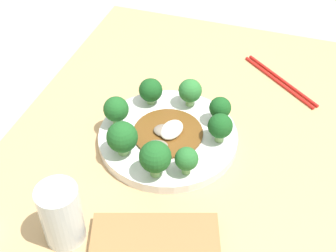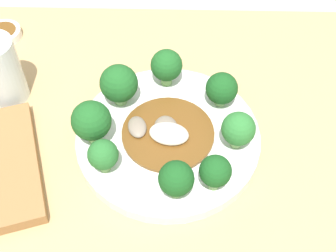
{
  "view_description": "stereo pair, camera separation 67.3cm",
  "coord_description": "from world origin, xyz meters",
  "px_view_note": "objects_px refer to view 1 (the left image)",
  "views": [
    {
      "loc": [
        0.58,
        0.16,
        1.4
      ],
      "look_at": [
        -0.05,
        -0.04,
        0.79
      ],
      "focal_mm": 50.0,
      "sensor_mm": 36.0,
      "label": 1
    },
    {
      "loc": [
        -0.06,
        0.37,
        1.32
      ],
      "look_at": [
        -0.05,
        -0.04,
        0.79
      ],
      "focal_mm": 50.0,
      "sensor_mm": 36.0,
      "label": 2
    }
  ],
  "objects_px": {
    "broccoli_northeast": "(187,159)",
    "chopsticks": "(280,81)",
    "plate": "(168,137)",
    "broccoli_southwest": "(151,90)",
    "stirfry_center": "(168,132)",
    "broccoli_southeast": "(122,137)",
    "drinking_glass": "(61,214)",
    "broccoli_west": "(190,91)",
    "broccoli_east": "(155,157)",
    "broccoli_north": "(220,126)",
    "broccoli_south": "(116,110)",
    "broccoli_northwest": "(220,108)"
  },
  "relations": [
    {
      "from": "broccoli_west",
      "to": "drinking_glass",
      "type": "bearing_deg",
      "value": -16.14
    },
    {
      "from": "plate",
      "to": "broccoli_east",
      "type": "height_order",
      "value": "broccoli_east"
    },
    {
      "from": "broccoli_northeast",
      "to": "stirfry_center",
      "type": "distance_m",
      "value": 0.11
    },
    {
      "from": "broccoli_west",
      "to": "chopsticks",
      "type": "height_order",
      "value": "broccoli_west"
    },
    {
      "from": "broccoli_west",
      "to": "chopsticks",
      "type": "relative_size",
      "value": 0.33
    },
    {
      "from": "plate",
      "to": "broccoli_west",
      "type": "distance_m",
      "value": 0.11
    },
    {
      "from": "broccoli_northeast",
      "to": "broccoli_east",
      "type": "relative_size",
      "value": 0.77
    },
    {
      "from": "plate",
      "to": "drinking_glass",
      "type": "height_order",
      "value": "drinking_glass"
    },
    {
      "from": "plate",
      "to": "broccoli_southwest",
      "type": "bearing_deg",
      "value": -141.25
    },
    {
      "from": "broccoli_west",
      "to": "broccoli_north",
      "type": "height_order",
      "value": "same"
    },
    {
      "from": "broccoli_east",
      "to": "broccoli_southwest",
      "type": "relative_size",
      "value": 1.26
    },
    {
      "from": "broccoli_west",
      "to": "plate",
      "type": "bearing_deg",
      "value": -8.85
    },
    {
      "from": "broccoli_west",
      "to": "broccoli_southeast",
      "type": "bearing_deg",
      "value": -24.29
    },
    {
      "from": "broccoli_east",
      "to": "broccoli_northwest",
      "type": "xyz_separation_m",
      "value": [
        -0.17,
        0.07,
        -0.01
      ]
    },
    {
      "from": "broccoli_west",
      "to": "broccoli_north",
      "type": "distance_m",
      "value": 0.12
    },
    {
      "from": "broccoli_west",
      "to": "broccoli_east",
      "type": "distance_m",
      "value": 0.2
    },
    {
      "from": "chopsticks",
      "to": "stirfry_center",
      "type": "bearing_deg",
      "value": -34.46
    },
    {
      "from": "stirfry_center",
      "to": "drinking_glass",
      "type": "xyz_separation_m",
      "value": [
        0.26,
        -0.09,
        0.03
      ]
    },
    {
      "from": "broccoli_northeast",
      "to": "stirfry_center",
      "type": "xyz_separation_m",
      "value": [
        -0.08,
        -0.06,
        -0.03
      ]
    },
    {
      "from": "plate",
      "to": "broccoli_southwest",
      "type": "relative_size",
      "value": 4.72
    },
    {
      "from": "broccoli_south",
      "to": "broccoli_southwest",
      "type": "height_order",
      "value": "broccoli_south"
    },
    {
      "from": "broccoli_northeast",
      "to": "broccoli_west",
      "type": "bearing_deg",
      "value": -165.74
    },
    {
      "from": "plate",
      "to": "broccoli_southeast",
      "type": "height_order",
      "value": "broccoli_southeast"
    },
    {
      "from": "broccoli_southwest",
      "to": "drinking_glass",
      "type": "bearing_deg",
      "value": -4.24
    },
    {
      "from": "broccoli_north",
      "to": "broccoli_southwest",
      "type": "height_order",
      "value": "broccoli_north"
    },
    {
      "from": "broccoli_southeast",
      "to": "broccoli_northwest",
      "type": "bearing_deg",
      "value": 132.89
    },
    {
      "from": "broccoli_west",
      "to": "stirfry_center",
      "type": "xyz_separation_m",
      "value": [
        0.1,
        -0.01,
        -0.03
      ]
    },
    {
      "from": "broccoli_west",
      "to": "chopsticks",
      "type": "distance_m",
      "value": 0.24
    },
    {
      "from": "broccoli_west",
      "to": "stirfry_center",
      "type": "height_order",
      "value": "broccoli_west"
    },
    {
      "from": "plate",
      "to": "chopsticks",
      "type": "xyz_separation_m",
      "value": [
        -0.26,
        0.18,
        -0.01
      ]
    },
    {
      "from": "drinking_glass",
      "to": "broccoli_southeast",
      "type": "bearing_deg",
      "value": 172.12
    },
    {
      "from": "plate",
      "to": "broccoli_northeast",
      "type": "height_order",
      "value": "broccoli_northeast"
    },
    {
      "from": "broccoli_west",
      "to": "broccoli_south",
      "type": "xyz_separation_m",
      "value": [
        0.1,
        -0.12,
        0.0
      ]
    },
    {
      "from": "broccoli_northwest",
      "to": "stirfry_center",
      "type": "xyz_separation_m",
      "value": [
        0.07,
        -0.09,
        -0.03
      ]
    },
    {
      "from": "plate",
      "to": "broccoli_northwest",
      "type": "relative_size",
      "value": 4.59
    },
    {
      "from": "broccoli_north",
      "to": "stirfry_center",
      "type": "height_order",
      "value": "broccoli_north"
    },
    {
      "from": "broccoli_north",
      "to": "stirfry_center",
      "type": "bearing_deg",
      "value": -80.64
    },
    {
      "from": "drinking_glass",
      "to": "broccoli_southwest",
      "type": "bearing_deg",
      "value": 175.76
    },
    {
      "from": "broccoli_southeast",
      "to": "plate",
      "type": "bearing_deg",
      "value": 140.0
    },
    {
      "from": "plate",
      "to": "broccoli_south",
      "type": "relative_size",
      "value": 4.25
    },
    {
      "from": "broccoli_west",
      "to": "broccoli_southwest",
      "type": "distance_m",
      "value": 0.08
    },
    {
      "from": "broccoli_southeast",
      "to": "broccoli_northwest",
      "type": "height_order",
      "value": "broccoli_southeast"
    },
    {
      "from": "broccoli_southeast",
      "to": "broccoli_southwest",
      "type": "xyz_separation_m",
      "value": [
        -0.15,
        -0.0,
        -0.01
      ]
    },
    {
      "from": "plate",
      "to": "broccoli_north",
      "type": "height_order",
      "value": "broccoli_north"
    },
    {
      "from": "plate",
      "to": "broccoli_southwest",
      "type": "distance_m",
      "value": 0.11
    },
    {
      "from": "broccoli_south",
      "to": "broccoli_southeast",
      "type": "bearing_deg",
      "value": 30.66
    },
    {
      "from": "broccoli_southeast",
      "to": "stirfry_center",
      "type": "height_order",
      "value": "broccoli_southeast"
    },
    {
      "from": "broccoli_northeast",
      "to": "chopsticks",
      "type": "bearing_deg",
      "value": 160.88
    },
    {
      "from": "broccoli_west",
      "to": "stirfry_center",
      "type": "distance_m",
      "value": 0.11
    },
    {
      "from": "broccoli_southeast",
      "to": "broccoli_east",
      "type": "bearing_deg",
      "value": 67.25
    }
  ]
}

